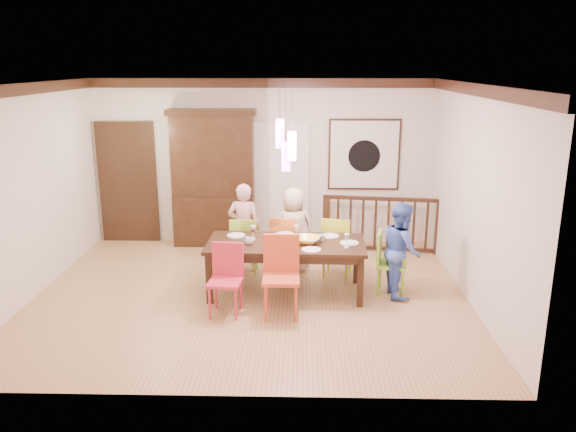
{
  "coord_description": "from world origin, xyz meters",
  "views": [
    {
      "loc": [
        0.71,
        -7.32,
        3.16
      ],
      "look_at": [
        0.52,
        0.3,
        1.07
      ],
      "focal_mm": 35.0,
      "sensor_mm": 36.0,
      "label": 1
    }
  ],
  "objects_px": {
    "dining_table": "(286,248)",
    "chair_end_right": "(392,259)",
    "china_hutch": "(214,178)",
    "person_far_left": "(244,227)",
    "balustrade": "(382,223)",
    "person_far_mid": "(294,230)",
    "chair_far_left": "(245,241)",
    "person_end_right": "(401,250)"
  },
  "relations": [
    {
      "from": "chair_end_right",
      "to": "balustrade",
      "type": "height_order",
      "value": "balustrade"
    },
    {
      "from": "dining_table",
      "to": "china_hutch",
      "type": "bearing_deg",
      "value": 122.81
    },
    {
      "from": "chair_far_left",
      "to": "person_end_right",
      "type": "distance_m",
      "value": 2.39
    },
    {
      "from": "dining_table",
      "to": "person_far_left",
      "type": "distance_m",
      "value": 1.12
    },
    {
      "from": "china_hutch",
      "to": "person_far_left",
      "type": "bearing_deg",
      "value": -63.44
    },
    {
      "from": "china_hutch",
      "to": "person_far_left",
      "type": "xyz_separation_m",
      "value": [
        0.66,
        -1.32,
        -0.51
      ]
    },
    {
      "from": "dining_table",
      "to": "balustrade",
      "type": "height_order",
      "value": "balustrade"
    },
    {
      "from": "chair_end_right",
      "to": "china_hutch",
      "type": "bearing_deg",
      "value": 64.3
    },
    {
      "from": "dining_table",
      "to": "chair_end_right",
      "type": "bearing_deg",
      "value": 2.12
    },
    {
      "from": "person_far_left",
      "to": "person_end_right",
      "type": "xyz_separation_m",
      "value": [
        2.27,
        -0.91,
        -0.03
      ]
    },
    {
      "from": "dining_table",
      "to": "person_far_mid",
      "type": "relative_size",
      "value": 1.66
    },
    {
      "from": "person_far_left",
      "to": "china_hutch",
      "type": "bearing_deg",
      "value": -55.33
    },
    {
      "from": "chair_far_left",
      "to": "person_far_mid",
      "type": "relative_size",
      "value": 0.68
    },
    {
      "from": "dining_table",
      "to": "china_hutch",
      "type": "xyz_separation_m",
      "value": [
        -1.34,
        2.21,
        0.53
      ]
    },
    {
      "from": "person_far_left",
      "to": "person_far_mid",
      "type": "height_order",
      "value": "person_far_left"
    },
    {
      "from": "dining_table",
      "to": "chair_far_left",
      "type": "distance_m",
      "value": 1.01
    },
    {
      "from": "chair_end_right",
      "to": "person_end_right",
      "type": "bearing_deg",
      "value": -94.14
    },
    {
      "from": "china_hutch",
      "to": "person_far_mid",
      "type": "height_order",
      "value": "china_hutch"
    },
    {
      "from": "chair_far_left",
      "to": "person_far_left",
      "type": "distance_m",
      "value": 0.22
    },
    {
      "from": "chair_far_left",
      "to": "china_hutch",
      "type": "height_order",
      "value": "china_hutch"
    },
    {
      "from": "person_far_left",
      "to": "chair_far_left",
      "type": "bearing_deg",
      "value": 107.26
    },
    {
      "from": "chair_far_left",
      "to": "person_far_mid",
      "type": "bearing_deg",
      "value": -168.79
    },
    {
      "from": "person_far_mid",
      "to": "person_far_left",
      "type": "bearing_deg",
      "value": -10.29
    },
    {
      "from": "dining_table",
      "to": "china_hutch",
      "type": "relative_size",
      "value": 0.92
    },
    {
      "from": "china_hutch",
      "to": "person_far_left",
      "type": "height_order",
      "value": "china_hutch"
    },
    {
      "from": "chair_end_right",
      "to": "person_far_left",
      "type": "distance_m",
      "value": 2.33
    },
    {
      "from": "chair_far_left",
      "to": "china_hutch",
      "type": "bearing_deg",
      "value": -63.67
    },
    {
      "from": "chair_far_left",
      "to": "person_far_left",
      "type": "relative_size",
      "value": 0.65
    },
    {
      "from": "chair_far_left",
      "to": "person_far_mid",
      "type": "height_order",
      "value": "person_far_mid"
    },
    {
      "from": "chair_end_right",
      "to": "person_far_mid",
      "type": "relative_size",
      "value": 0.67
    },
    {
      "from": "chair_end_right",
      "to": "person_far_left",
      "type": "bearing_deg",
      "value": 80.11
    },
    {
      "from": "dining_table",
      "to": "chair_end_right",
      "type": "height_order",
      "value": "chair_end_right"
    },
    {
      "from": "china_hutch",
      "to": "balustrade",
      "type": "bearing_deg",
      "value": -6.75
    },
    {
      "from": "chair_end_right",
      "to": "person_far_left",
      "type": "height_order",
      "value": "person_far_left"
    },
    {
      "from": "chair_end_right",
      "to": "balustrade",
      "type": "bearing_deg",
      "value": 8.94
    },
    {
      "from": "balustrade",
      "to": "chair_end_right",
      "type": "bearing_deg",
      "value": -85.84
    },
    {
      "from": "dining_table",
      "to": "chair_end_right",
      "type": "distance_m",
      "value": 1.49
    },
    {
      "from": "person_end_right",
      "to": "chair_end_right",
      "type": "bearing_deg",
      "value": 69.1
    },
    {
      "from": "dining_table",
      "to": "person_far_left",
      "type": "xyz_separation_m",
      "value": [
        -0.67,
        0.89,
        0.03
      ]
    },
    {
      "from": "dining_table",
      "to": "chair_far_left",
      "type": "relative_size",
      "value": 2.45
    },
    {
      "from": "dining_table",
      "to": "chair_far_left",
      "type": "xyz_separation_m",
      "value": [
        -0.65,
        0.76,
        -0.15
      ]
    },
    {
      "from": "china_hutch",
      "to": "balustrade",
      "type": "xyz_separation_m",
      "value": [
        2.93,
        -0.35,
        -0.7
      ]
    }
  ]
}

